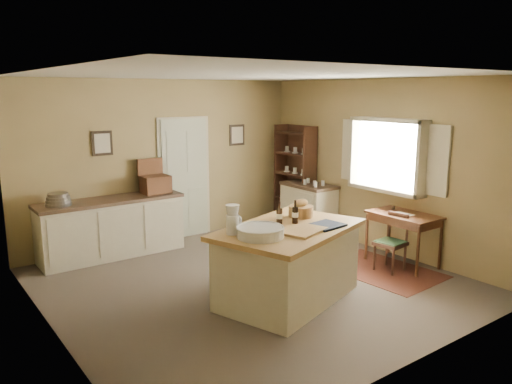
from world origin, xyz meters
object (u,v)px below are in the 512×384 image
writing_desk (404,220)px  work_island (288,261)px  sideboard (112,225)px  right_cabinet (309,208)px  shelving_unit (296,177)px  desk_chair (390,244)px

writing_desk → work_island: bearing=179.1°
sideboard → right_cabinet: 3.38m
sideboard → writing_desk: (3.27, -2.90, 0.19)m
writing_desk → shelving_unit: size_ratio=0.52×
desk_chair → right_cabinet: size_ratio=0.80×
work_island → sideboard: (-1.11, 2.87, -0.00)m
work_island → right_cabinet: bearing=25.0°
desk_chair → writing_desk: bearing=4.3°
sideboard → right_cabinet: bearing=-14.9°
right_cabinet → shelving_unit: (0.15, 0.52, 0.49)m
writing_desk → shelving_unit: 2.57m
sideboard → writing_desk: bearing=-41.6°
sideboard → work_island: bearing=-68.9°
work_island → shelving_unit: size_ratio=1.11×
sideboard → shelving_unit: shelving_unit is taller
right_cabinet → sideboard: bearing=165.1°
desk_chair → shelving_unit: size_ratio=0.42×
writing_desk → shelving_unit: shelving_unit is taller
work_island → sideboard: bearing=93.2°
right_cabinet → writing_desk: bearing=-90.0°
desk_chair → right_cabinet: bearing=74.2°
writing_desk → shelving_unit: bearing=86.6°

